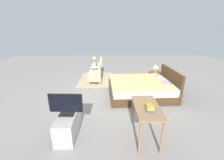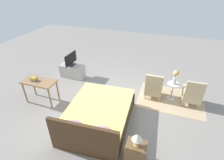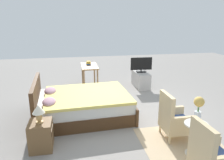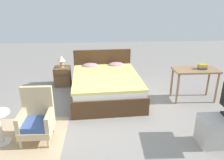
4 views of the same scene
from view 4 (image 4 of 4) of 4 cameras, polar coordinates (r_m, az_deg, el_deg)
The scene contains 8 objects.
ground_plane at distance 4.73m, azimuth -1.06°, elevation -9.18°, with size 16.00×16.00×0.00m, color gray.
floor_rug at distance 4.41m, azimuth -26.31°, elevation -14.04°, with size 2.10×1.50×0.01m.
bed at distance 5.51m, azimuth -1.67°, elevation -1.18°, with size 1.75×2.26×0.96m.
armchair_by_window_right at distance 4.07m, azimuth -19.05°, elevation -9.64°, with size 0.54×0.54×0.92m.
nightstand at distance 6.35m, azimuth -12.78°, elevation 0.98°, with size 0.44×0.41×0.53m.
table_lamp at distance 6.20m, azimuth -13.13°, elevation 5.13°, with size 0.22×0.22×0.33m.
vanity_desk at distance 5.53m, azimuth 20.90°, elevation 1.47°, with size 1.04×0.52×0.78m.
book_stack at distance 5.56m, azimuth 22.55°, elevation 3.23°, with size 0.21×0.17×0.11m.
Camera 4 is at (-0.18, -4.09, 2.38)m, focal length 35.00 mm.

